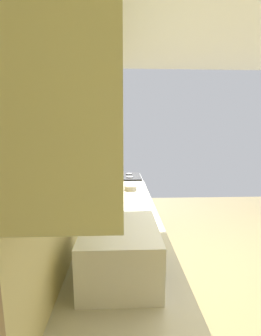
{
  "coord_description": "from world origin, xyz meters",
  "views": [
    {
      "loc": [
        -1.89,
        1.36,
        1.67
      ],
      "look_at": [
        -0.51,
        1.3,
        1.43
      ],
      "focal_mm": 23.68,
      "sensor_mm": 36.0,
      "label": 1
    }
  ],
  "objects": [
    {
      "name": "bowl",
      "position": [
        0.9,
        1.24,
        0.94
      ],
      "size": [
        0.16,
        0.16,
        0.05
      ],
      "color": "silver",
      "rests_on": "counter_run"
    },
    {
      "name": "upper_cabinets",
      "position": [
        -0.38,
        1.5,
        1.9
      ],
      "size": [
        2.52,
        0.3,
        0.71
      ],
      "color": "beige"
    },
    {
      "name": "counter_run",
      "position": [
        -0.38,
        1.35,
        0.46
      ],
      "size": [
        3.52,
        0.65,
        0.91
      ],
      "color": "beige",
      "rests_on": "ground_plane"
    },
    {
      "name": "wall_back",
      "position": [
        0.0,
        1.72,
        1.37
      ],
      "size": [
        4.41,
        0.12,
        2.73
      ],
      "primitive_type": "cube",
      "color": "#E3D082",
      "rests_on": "ground_plane"
    },
    {
      "name": "oven_range",
      "position": [
        1.69,
        1.34,
        0.47
      ],
      "size": [
        0.63,
        0.64,
        1.09
      ],
      "color": "#B7BABF",
      "rests_on": "ground_plane"
    },
    {
      "name": "ground_plane",
      "position": [
        0.0,
        0.0,
        0.0
      ],
      "size": [
        6.86,
        6.86,
        0.0
      ],
      "primitive_type": "plane",
      "color": "tan"
    },
    {
      "name": "microwave",
      "position": [
        -0.83,
        1.37,
        1.05
      ],
      "size": [
        0.44,
        0.4,
        0.27
      ],
      "color": "white",
      "rests_on": "counter_run"
    }
  ]
}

